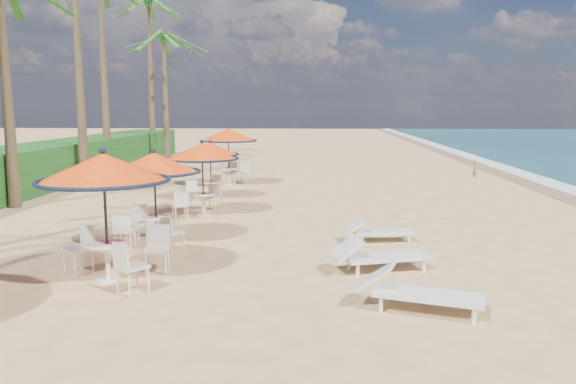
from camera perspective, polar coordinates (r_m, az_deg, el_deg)
name	(u,v)px	position (r m, az deg, el deg)	size (l,w,h in m)	color
ground	(382,288)	(11.10, 9.48, -9.56)	(160.00, 160.00, 0.00)	tan
scrub_hedge	(10,172)	(24.87, -26.44, 1.86)	(3.00, 40.00, 1.80)	#194716
station_0	(107,184)	(11.49, -17.96, 0.78)	(2.57, 2.57, 2.68)	black
station_1	(152,175)	(14.35, -13.61, 1.72)	(2.33, 2.33, 2.43)	black
station_2	(202,158)	(17.93, -8.77, 3.41)	(2.32, 2.37, 2.42)	black
station_3	(210,154)	(21.18, -7.97, 3.83)	(2.14, 2.19, 2.23)	black
station_4	(230,142)	(24.87, -5.96, 5.07)	(2.52, 2.52, 2.63)	black
lounger_near	(415,291)	(9.90, 12.81, -9.74)	(2.23, 1.29, 0.76)	silver
lounger_mid	(377,255)	(12.05, 9.00, -6.35)	(2.20, 1.23, 0.75)	silver
lounger_far	(377,231)	(14.63, 8.99, -3.90)	(1.83, 0.83, 0.63)	silver
palm_6	(164,46)	(35.73, -12.50, 14.30)	(5.00, 5.00, 7.82)	brown
palm_7	(148,12)	(39.27, -14.00, 17.31)	(5.00, 5.00, 10.41)	brown
person	(475,169)	(29.01, 18.46, 2.27)	(0.33, 0.22, 0.91)	#92654A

